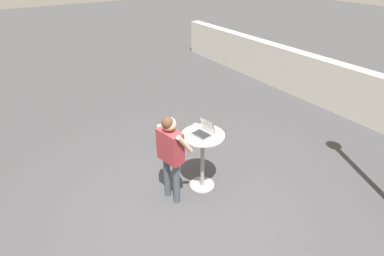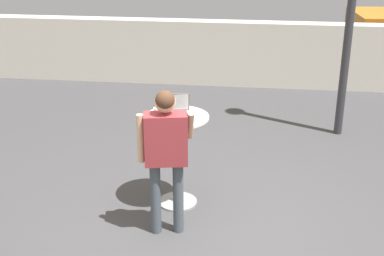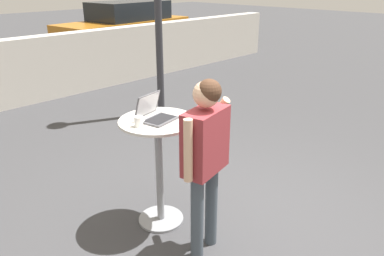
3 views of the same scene
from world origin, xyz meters
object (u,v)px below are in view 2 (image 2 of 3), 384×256
Objects in this scene: laptop at (176,111)px; cafe_table at (177,147)px; standing_person at (166,145)px; coffee_mug at (157,112)px.

cafe_table is at bearing -60.49° from laptop.
laptop is at bearing 89.15° from standing_person.
standing_person reaches higher than coffee_mug.
coffee_mug is 0.64m from standing_person.
coffee_mug is at bearing 108.25° from standing_person.
laptop is at bearing 6.60° from coffee_mug.
laptop is 0.21m from coffee_mug.
coffee_mug reaches higher than cafe_table.
cafe_table is 0.46m from coffee_mug.
coffee_mug is (-0.22, -0.01, 0.41)m from cafe_table.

